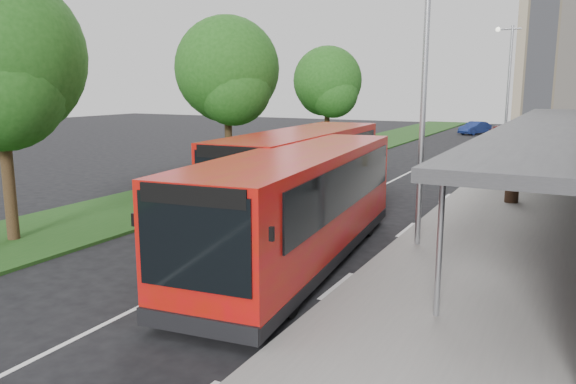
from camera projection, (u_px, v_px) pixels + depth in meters
name	position (u px, v px, depth m)	size (l,w,h in m)	color
ground	(260.00, 247.00, 16.71)	(120.00, 120.00, 0.00)	black
pavement	(532.00, 170.00, 31.41)	(5.00, 80.00, 0.15)	gray
grass_verge	(321.00, 157.00, 37.30)	(5.00, 80.00, 0.10)	#184014
lane_centre_line	(402.00, 176.00, 29.78)	(0.12, 70.00, 0.01)	silver
kerb_dashes	(479.00, 170.00, 31.77)	(0.12, 56.00, 0.01)	silver
tree_mid	(228.00, 76.00, 26.81)	(4.98, 4.98, 8.00)	#322014
tree_far	(328.00, 85.00, 37.35)	(4.56, 4.56, 7.32)	#322014
lamp_post_near	(421.00, 86.00, 15.70)	(1.44, 0.28, 8.00)	#9B9EA4
lamp_post_far	(507.00, 86.00, 33.14)	(1.44, 0.28, 8.00)	#9B9EA4
bus_main	(298.00, 207.00, 14.94)	(3.82, 10.96, 3.04)	#B30910
bus_second	(303.00, 171.00, 20.94)	(3.39, 11.01, 3.08)	#B30910
litter_bin	(512.00, 190.00, 22.28)	(0.53, 0.53, 0.95)	#332115
bollard	(507.00, 165.00, 29.45)	(0.14, 0.14, 0.90)	#E4B00C
car_near	(500.00, 132.00, 49.91)	(1.53, 3.81, 1.30)	#4F0B0B
car_far	(475.00, 128.00, 54.85)	(1.32, 3.79, 1.25)	navy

